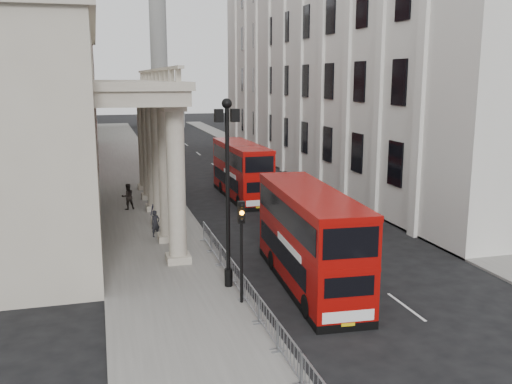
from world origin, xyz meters
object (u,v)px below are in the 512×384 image
object	(u,v)px
lamp_post_north	(155,124)
traffic_light	(241,233)
monument_column	(158,41)
pedestrian_a	(156,224)
lamp_post_mid	(177,141)
lamp_post_south	(228,181)
pedestrian_b	(128,197)
bus_near	(309,236)
bus_far	(241,170)
pedestrian_c	(157,210)

from	to	relation	value
lamp_post_north	traffic_light	size ratio (longest dim) A/B	1.93
monument_column	pedestrian_a	size ratio (longest dim) A/B	34.52
lamp_post_north	lamp_post_mid	bearing A→B (deg)	-90.00
lamp_post_south	lamp_post_north	bearing A→B (deg)	90.00
monument_column	pedestrian_b	distance (m)	73.58
pedestrian_a	pedestrian_b	world-z (taller)	pedestrian_b
bus_near	pedestrian_b	bearing A→B (deg)	116.44
pedestrian_a	monument_column	bearing A→B (deg)	54.25
lamp_post_north	pedestrian_a	distance (m)	23.43
pedestrian_a	lamp_post_south	bearing A→B (deg)	-104.87
monument_column	bus_far	bearing A→B (deg)	-91.03
monument_column	traffic_light	bearing A→B (deg)	-94.13
bus_far	pedestrian_b	distance (m)	9.24
lamp_post_south	pedestrian_a	bearing A→B (deg)	104.43
pedestrian_c	lamp_post_north	bearing A→B (deg)	93.10
monument_column	bus_far	xyz separation A→B (m)	(-1.24, -69.03, -13.75)
lamp_post_mid	monument_column	bearing A→B (deg)	84.76
traffic_light	bus_near	bearing A→B (deg)	22.91
lamp_post_mid	traffic_light	distance (m)	18.11
traffic_light	pedestrian_c	size ratio (longest dim) A/B	2.42
traffic_light	pedestrian_b	bearing A→B (deg)	100.92
monument_column	pedestrian_c	bearing A→B (deg)	-96.39
lamp_post_south	traffic_light	xyz separation A→B (m)	(0.10, -2.02, -1.80)
monument_column	lamp_post_mid	bearing A→B (deg)	-95.24
lamp_post_mid	bus_near	world-z (taller)	lamp_post_mid
lamp_post_mid	pedestrian_c	size ratio (longest dim) A/B	4.68
bus_far	pedestrian_a	world-z (taller)	bus_far
bus_far	pedestrian_b	xyz separation A→B (m)	(-8.86, -2.30, -1.19)
monument_column	bus_near	bearing A→B (deg)	-91.93
lamp_post_mid	bus_near	bearing A→B (deg)	-77.64
lamp_post_south	pedestrian_a	distance (m)	10.15
lamp_post_mid	bus_near	distance (m)	17.12
bus_far	pedestrian_c	world-z (taller)	bus_far
traffic_light	pedestrian_c	xyz separation A→B (m)	(-2.00, 14.15, -2.10)
lamp_post_south	pedestrian_b	world-z (taller)	lamp_post_south
pedestrian_c	bus_far	bearing A→B (deg)	51.89
lamp_post_mid	pedestrian_a	bearing A→B (deg)	-108.45
monument_column	traffic_light	xyz separation A→B (m)	(-6.50, -90.02, -12.88)
lamp_post_south	pedestrian_a	size ratio (longest dim) A/B	5.30
lamp_post_south	bus_near	distance (m)	4.50
lamp_post_south	lamp_post_north	xyz separation A→B (m)	(0.00, 32.00, 0.00)
pedestrian_b	pedestrian_c	world-z (taller)	pedestrian_b
bus_near	pedestrian_b	world-z (taller)	bus_near
traffic_light	bus_far	bearing A→B (deg)	75.93
lamp_post_south	lamp_post_north	world-z (taller)	same
pedestrian_a	pedestrian_c	size ratio (longest dim) A/B	0.88
bus_near	pedestrian_b	size ratio (longest dim) A/B	5.59
pedestrian_c	lamp_post_mid	bearing A→B (deg)	72.48
pedestrian_b	bus_near	bearing A→B (deg)	96.17
lamp_post_north	pedestrian_b	xyz separation A→B (m)	(-3.51, -15.33, -3.87)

